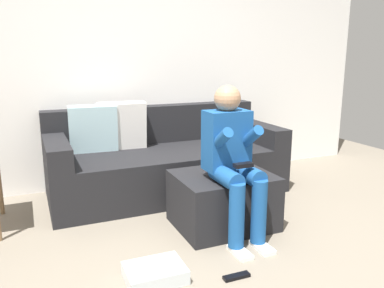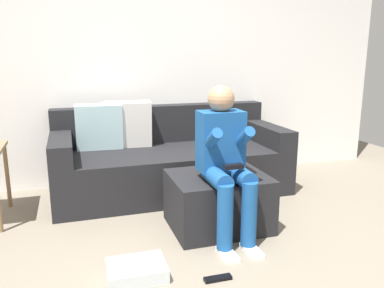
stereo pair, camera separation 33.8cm
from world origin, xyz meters
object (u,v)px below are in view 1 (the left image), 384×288
(couch_sectional, at_px, (163,161))
(ottoman, at_px, (223,200))
(remote_near_ottoman, at_px, (237,276))
(person_seated, at_px, (233,155))
(storage_bin, at_px, (155,273))

(couch_sectional, distance_m, ottoman, 1.02)
(ottoman, xyz_separation_m, remote_near_ottoman, (-0.28, -0.73, -0.21))
(person_seated, bearing_deg, storage_bin, -153.87)
(ottoman, distance_m, person_seated, 0.46)
(ottoman, relative_size, person_seated, 0.66)
(person_seated, relative_size, storage_bin, 3.16)
(couch_sectional, height_order, storage_bin, couch_sectional)
(person_seated, height_order, remote_near_ottoman, person_seated)
(ottoman, height_order, storage_bin, ottoman)
(person_seated, bearing_deg, remote_near_ottoman, -115.59)
(storage_bin, distance_m, remote_near_ottoman, 0.51)
(ottoman, height_order, remote_near_ottoman, ottoman)
(person_seated, height_order, storage_bin, person_seated)
(storage_bin, relative_size, remote_near_ottoman, 2.07)
(ottoman, relative_size, remote_near_ottoman, 4.30)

